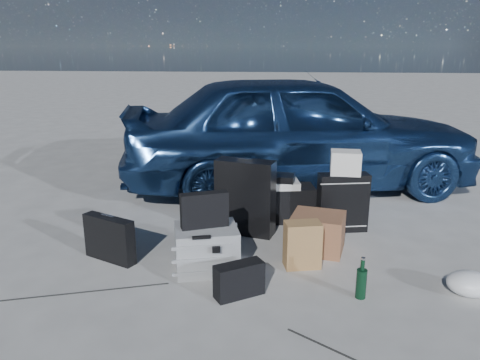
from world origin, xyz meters
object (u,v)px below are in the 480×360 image
object	(u,v)px
suitcase_left	(245,197)
car	(299,131)
cardboard_box	(318,232)
briefcase	(109,239)
duffel_bag	(278,203)
pelican_case	(207,248)
suitcase_right	(343,202)
green_bottle	(362,279)

from	to	relation	value
suitcase_left	car	bearing A→B (deg)	86.02
suitcase_left	cardboard_box	bearing A→B (deg)	-11.76
briefcase	suitcase_left	bearing A→B (deg)	58.77
briefcase	suitcase_left	xyz separation A→B (m)	(1.08, 0.70, 0.17)
car	duffel_bag	size ratio (longest dim) A/B	5.91
car	briefcase	xyz separation A→B (m)	(-1.60, -2.27, -0.54)
pelican_case	cardboard_box	size ratio (longest dim) A/B	1.11
suitcase_right	green_bottle	xyz separation A→B (m)	(-0.00, -1.29, -0.14)
briefcase	suitcase_right	world-z (taller)	suitcase_right
green_bottle	briefcase	bearing A→B (deg)	168.02
suitcase_left	green_bottle	size ratio (longest dim) A/B	2.41
pelican_case	cardboard_box	bearing A→B (deg)	11.25
pelican_case	briefcase	size ratio (longest dim) A/B	1.00
cardboard_box	suitcase_right	bearing A→B (deg)	61.89
car	cardboard_box	distance (m)	1.98
pelican_case	briefcase	world-z (taller)	briefcase
car	green_bottle	distance (m)	2.78
suitcase_right	green_bottle	world-z (taller)	suitcase_right
briefcase	suitcase_right	bearing A→B (deg)	48.91
briefcase	suitcase_right	size ratio (longest dim) A/B	0.86
cardboard_box	duffel_bag	bearing A→B (deg)	117.05
pelican_case	cardboard_box	distance (m)	1.02
suitcase_left	green_bottle	distance (m)	1.48
briefcase	green_bottle	world-z (taller)	briefcase
suitcase_left	duffel_bag	size ratio (longest dim) A/B	0.99
cardboard_box	briefcase	bearing A→B (deg)	-167.96
pelican_case	suitcase_left	xyz separation A→B (m)	(0.24, 0.79, 0.18)
suitcase_right	cardboard_box	size ratio (longest dim) A/B	1.29
briefcase	suitcase_left	size ratio (longest dim) A/B	0.68
pelican_case	suitcase_right	distance (m)	1.51
suitcase_left	duffel_bag	world-z (taller)	suitcase_left
car	suitcase_right	bearing A→B (deg)	-177.25
suitcase_left	suitcase_right	xyz separation A→B (m)	(0.93, 0.16, -0.07)
pelican_case	duffel_bag	xyz separation A→B (m)	(0.55, 1.16, 0.00)
duffel_bag	cardboard_box	xyz separation A→B (m)	(0.36, -0.71, -0.02)
briefcase	duffel_bag	bearing A→B (deg)	63.49
green_bottle	cardboard_box	bearing A→B (deg)	108.05
pelican_case	suitcase_left	world-z (taller)	suitcase_left
car	suitcase_right	distance (m)	1.53
green_bottle	pelican_case	bearing A→B (deg)	163.68
duffel_bag	green_bottle	xyz separation A→B (m)	(0.62, -1.50, -0.03)
car	cardboard_box	world-z (taller)	car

